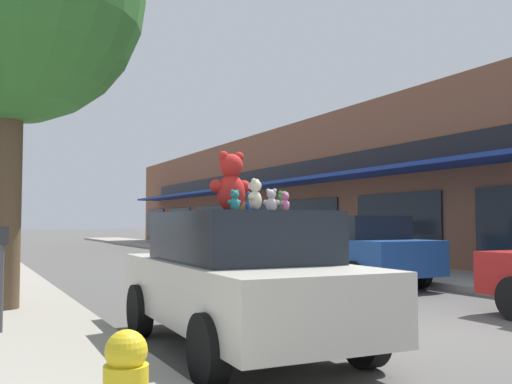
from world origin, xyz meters
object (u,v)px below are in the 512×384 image
teddy_bear_blue (252,203)px  teddy_bear_orange (238,204)px  teddy_bear_cream (255,195)px  teddy_bear_pink (285,202)px  parked_car_far_center (347,248)px  parking_meter (1,264)px  parked_car_far_right (220,240)px  teddy_bear_white (271,201)px  teddy_bear_teal (235,201)px  plush_art_car (239,277)px  teddy_bear_green (282,202)px  teddy_bear_giant (231,183)px  teddy_bear_brown (241,201)px

teddy_bear_blue → teddy_bear_orange: size_ratio=1.13×
teddy_bear_cream → teddy_bear_pink: bearing=175.6°
parked_car_far_center → parking_meter: (-7.75, -3.62, 0.10)m
parked_car_far_right → parking_meter: size_ratio=3.64×
teddy_bear_white → teddy_bear_cream: (-0.70, -0.94, 0.02)m
teddy_bear_white → parking_meter: bearing=9.8°
teddy_bear_blue → teddy_bear_pink: (-0.15, -1.15, -0.03)m
teddy_bear_teal → parked_car_far_center: 7.95m
plush_art_car → teddy_bear_blue: (0.57, 0.80, 0.90)m
teddy_bear_green → parking_meter: size_ratio=0.21×
teddy_bear_giant → teddy_bear_blue: size_ratio=2.34×
teddy_bear_cream → teddy_bear_brown: bearing=-154.9°
plush_art_car → teddy_bear_teal: size_ratio=17.96×
teddy_bear_brown → teddy_bear_pink: (-0.01, -1.19, -0.05)m
teddy_bear_pink → teddy_bear_giant: bearing=-50.2°
teddy_bear_brown → teddy_bear_pink: bearing=40.9°
plush_art_car → teddy_bear_giant: (-0.15, -0.10, 1.09)m
teddy_bear_brown → teddy_bear_blue: 0.15m
plush_art_car → teddy_bear_brown: size_ratio=12.65×
teddy_bear_orange → teddy_bear_cream: bearing=23.2°
teddy_bear_brown → teddy_bear_orange: 0.19m
teddy_bear_brown → parked_car_far_center: size_ratio=0.07×
teddy_bear_white → parked_car_far_right: size_ratio=0.06×
teddy_bear_orange → parked_car_far_center: 6.44m
teddy_bear_teal → parking_meter: 3.03m
teddy_bear_pink → teddy_bear_orange: size_ratio=0.88×
teddy_bear_giant → parked_car_far_center: 7.68m
teddy_bear_teal → teddy_bear_green: (0.85, 0.46, 0.02)m
teddy_bear_white → teddy_bear_blue: 0.77m
teddy_bear_giant → parking_meter: (-2.28, 1.66, -0.96)m
teddy_bear_blue → teddy_bear_green: size_ratio=1.11×
teddy_bear_brown → teddy_bear_pink: 1.19m
teddy_bear_green → parked_car_far_center: size_ratio=0.06×
teddy_bear_brown → parked_car_far_center: teddy_bear_brown is taller
teddy_bear_cream → parking_meter: (-2.18, 2.45, -0.78)m
teddy_bear_white → teddy_bear_brown: 0.80m
parked_car_far_center → parking_meter: bearing=-155.0°
plush_art_car → teddy_bear_brown: (0.43, 0.85, 0.91)m
teddy_bear_teal → teddy_bear_cream: (0.01, -0.47, 0.04)m
teddy_bear_blue → parked_car_far_right: (4.75, 11.96, -0.89)m
teddy_bear_white → teddy_bear_brown: teddy_bear_brown is taller
teddy_bear_brown → teddy_bear_green: teddy_bear_brown is taller
teddy_bear_orange → plush_art_car: bearing=18.8°
teddy_bear_pink → parked_car_far_center: 7.44m
parked_car_far_center → parking_meter: parked_car_far_center is taller
parked_car_far_center → teddy_bear_teal: bearing=-134.8°
teddy_bear_brown → teddy_bear_cream: 1.87m
teddy_bear_cream → teddy_bear_green: 1.26m
teddy_bear_brown → teddy_bear_cream: (-0.67, -1.74, -0.00)m
teddy_bear_cream → teddy_bear_orange: (0.73, 1.92, -0.03)m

